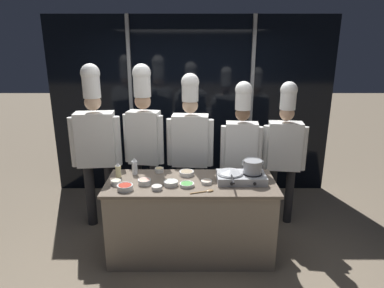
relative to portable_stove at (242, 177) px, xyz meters
The scene contains 23 objects.
ground_plane 1.08m from the portable_stove, behind, with size 24.00×24.00×0.00m, color #7F705B.
window_wall_back 1.90m from the portable_stove, 107.08° to the left, with size 4.29×0.09×2.70m.
demo_counter 0.73m from the portable_stove, behind, with size 1.83×0.73×0.88m.
portable_stove is the anchor object (origin of this frame).
frying_pan 0.14m from the portable_stove, behind, with size 0.28×0.48×0.04m.
stock_pot 0.17m from the portable_stove, ahead, with size 0.23×0.20×0.14m.
squeeze_bottle_clear 1.20m from the portable_stove, 169.97° to the left, with size 0.06×0.06×0.20m.
squeeze_bottle_oil 1.36m from the portable_stove, behind, with size 0.06×0.06×0.17m.
prep_bowl_onion 0.92m from the portable_stove, 166.46° to the right, with size 0.11×0.11×0.04m.
prep_bowl_shrimp 1.04m from the portable_stove, behind, with size 0.14×0.14×0.06m.
prep_bowl_chili_flakes 1.23m from the portable_stove, 169.64° to the right, with size 0.17×0.17×0.06m.
prep_bowl_noodles 1.33m from the portable_stove, behind, with size 0.11×0.11×0.05m.
prep_bowl_chicken 0.38m from the portable_stove, behind, with size 0.12×0.12×0.04m.
prep_bowl_bean_sprouts 0.76m from the portable_stove, behind, with size 0.15×0.15×0.05m.
prep_bowl_ginger 0.95m from the portable_stove, 163.47° to the left, with size 0.10×0.10×0.05m.
prep_bowl_mushrooms 0.62m from the portable_stove, 163.27° to the left, with size 0.17×0.17×0.05m.
prep_bowl_scallions 0.60m from the portable_stove, 167.41° to the right, with size 0.16×0.16×0.04m.
serving_spoon_slotted 0.47m from the portable_stove, 145.21° to the right, with size 0.25×0.11×0.02m.
chef_head 1.86m from the portable_stove, 159.57° to the left, with size 0.62×0.29×2.09m.
chef_sous 1.38m from the portable_stove, 147.56° to the left, with size 0.51×0.27×2.08m.
chef_line 0.93m from the portable_stove, 127.57° to the left, with size 0.59×0.27×1.97m.
chef_pastry 0.68m from the portable_stove, 82.51° to the left, with size 0.52×0.25×1.88m.
chef_apprentice 0.96m from the portable_stove, 47.67° to the left, with size 0.54×0.27×1.87m.
Camera 1 is at (0.01, -3.41, 2.37)m, focal length 32.00 mm.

